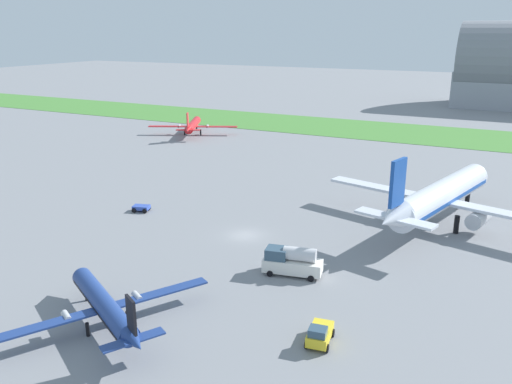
% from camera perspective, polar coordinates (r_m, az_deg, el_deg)
% --- Properties ---
extents(ground_plane, '(600.00, 600.00, 0.00)m').
position_cam_1_polar(ground_plane, '(70.54, -1.14, -4.66)').
color(ground_plane, gray).
extents(grass_taxiway_strip, '(360.00, 28.00, 0.08)m').
position_cam_1_polar(grass_taxiway_strip, '(146.37, 14.08, 6.32)').
color(grass_taxiway_strip, '#478438').
rests_on(grass_taxiway_strip, ground_plane).
extents(airplane_foreground_turboprop, '(16.01, 18.36, 6.14)m').
position_cam_1_polar(airplane_foreground_turboprop, '(51.00, -15.93, -11.57)').
color(airplane_foreground_turboprop, navy).
rests_on(airplane_foreground_turboprop, ground_plane).
extents(airplane_taxiing_turboprop, '(21.35, 18.54, 6.84)m').
position_cam_1_polar(airplane_taxiing_turboprop, '(138.26, -6.79, 7.14)').
color(airplane_taxiing_turboprop, red).
rests_on(airplane_taxiing_turboprop, ground_plane).
extents(airplane_midfield_jet, '(33.20, 32.81, 11.92)m').
position_cam_1_polar(airplane_midfield_jet, '(76.69, 19.11, -0.43)').
color(airplane_midfield_jet, silver).
rests_on(airplane_midfield_jet, ground_plane).
extents(fuel_truck_near_gate, '(6.84, 3.59, 3.29)m').
position_cam_1_polar(fuel_truck_near_gate, '(59.34, 3.85, -7.40)').
color(fuel_truck_near_gate, white).
rests_on(fuel_truck_near_gate, ground_plane).
extents(pushback_tug_midfield, '(2.46, 3.81, 1.95)m').
position_cam_1_polar(pushback_tug_midfield, '(47.86, 6.82, -14.85)').
color(pushback_tug_midfield, yellow).
rests_on(pushback_tug_midfield, ground_plane).
extents(baggage_cart_by_runway, '(2.76, 2.31, 0.90)m').
position_cam_1_polar(baggage_cart_by_runway, '(81.24, -12.19, -1.65)').
color(baggage_cart_by_runway, '#334FB2').
rests_on(baggage_cart_by_runway, ground_plane).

